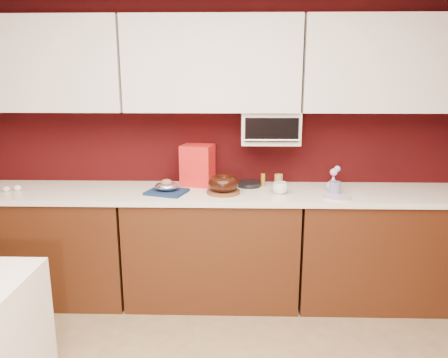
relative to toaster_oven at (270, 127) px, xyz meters
name	(u,v)px	position (x,y,z in m)	size (l,w,h in m)	color
wall_back	(214,140)	(-0.45, 0.15, -0.12)	(4.00, 0.02, 2.50)	#310607
base_cabinet_left	(47,246)	(-1.78, -0.17, -0.95)	(1.31, 0.58, 0.86)	#44200D
base_cabinet_center	(212,248)	(-0.45, -0.17, -0.95)	(1.31, 0.58, 0.86)	#44200D
base_cabinet_right	(381,249)	(0.88, -0.17, -0.95)	(1.31, 0.58, 0.86)	#44200D
countertop	(212,193)	(-0.45, -0.17, -0.49)	(4.00, 0.62, 0.04)	white
upper_cabinet_left	(38,65)	(-1.78, -0.02, 0.48)	(1.31, 0.33, 0.70)	white
upper_cabinet_center	(212,65)	(-0.45, -0.02, 0.48)	(1.31, 0.33, 0.70)	white
upper_cabinet_right	(390,64)	(0.88, -0.02, 0.48)	(1.31, 0.33, 0.70)	white
toaster_oven	(270,127)	(0.00, 0.00, 0.00)	(0.45, 0.30, 0.25)	white
toaster_oven_door	(272,130)	(0.00, -0.16, 0.00)	(0.40, 0.02, 0.18)	black
toaster_oven_handle	(272,140)	(0.00, -0.18, -0.07)	(0.02, 0.02, 0.42)	silver
cake_base	(223,192)	(-0.36, -0.23, -0.46)	(0.25, 0.25, 0.02)	brown
bundt_cake	(223,183)	(-0.36, -0.23, -0.39)	(0.23, 0.23, 0.10)	black
navy_towel	(167,192)	(-0.79, -0.24, -0.46)	(0.28, 0.24, 0.02)	#14284E
foil_ham_nest	(167,186)	(-0.79, -0.24, -0.42)	(0.18, 0.15, 0.07)	silver
roasted_ham	(167,183)	(-0.79, -0.24, -0.40)	(0.09, 0.08, 0.06)	#A6614C
pandoro_box	(198,165)	(-0.57, 0.03, -0.31)	(0.24, 0.22, 0.33)	#B40C22
dark_pan	(249,184)	(-0.16, -0.01, -0.46)	(0.20, 0.20, 0.03)	black
coffee_mug	(280,187)	(0.07, -0.24, -0.42)	(0.10, 0.10, 0.11)	silver
blue_jar	(335,188)	(0.48, -0.24, -0.43)	(0.08, 0.08, 0.10)	navy
flower_vase	(333,183)	(0.49, -0.13, -0.41)	(0.09, 0.09, 0.13)	silver
flower_pink	(334,172)	(0.49, -0.13, -0.33)	(0.06, 0.06, 0.06)	#FF93C6
flower_blue	(337,169)	(0.52, -0.11, -0.30)	(0.05, 0.05, 0.05)	#91CAE8
china_plate	(337,197)	(0.48, -0.33, -0.47)	(0.21, 0.21, 0.01)	silver
amber_bottle	(263,180)	(-0.05, 0.00, -0.42)	(0.03, 0.03, 0.10)	olive
paper_cup	(279,180)	(0.08, 0.00, -0.43)	(0.07, 0.07, 0.10)	olive
egg_left	(18,188)	(-1.96, -0.20, -0.45)	(0.06, 0.05, 0.05)	white
egg_right	(6,189)	(-2.03, -0.23, -0.45)	(0.06, 0.04, 0.04)	silver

